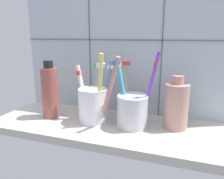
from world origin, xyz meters
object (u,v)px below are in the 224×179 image
object	(u,v)px
ceramic_vase	(176,106)
toothbrush_cup_right	(132,108)
toothbrush_cup_left	(94,102)
soap_bottle	(50,92)

from	to	relation	value
ceramic_vase	toothbrush_cup_right	bearing A→B (deg)	-166.13
toothbrush_cup_left	soap_bottle	xyz separation A→B (cm)	(-12.90, -1.11, 1.99)
soap_bottle	toothbrush_cup_right	bearing A→B (deg)	2.92
toothbrush_cup_right	ceramic_vase	xyz separation A→B (cm)	(10.56, 2.61, 1.04)
toothbrush_cup_left	soap_bottle	bearing A→B (deg)	-175.10
toothbrush_cup_left	toothbrush_cup_right	world-z (taller)	toothbrush_cup_right
toothbrush_cup_right	ceramic_vase	distance (cm)	10.93
ceramic_vase	soap_bottle	distance (cm)	34.12
ceramic_vase	soap_bottle	xyz separation A→B (cm)	(-33.88, -3.80, 1.46)
toothbrush_cup_right	toothbrush_cup_left	bearing A→B (deg)	-179.54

